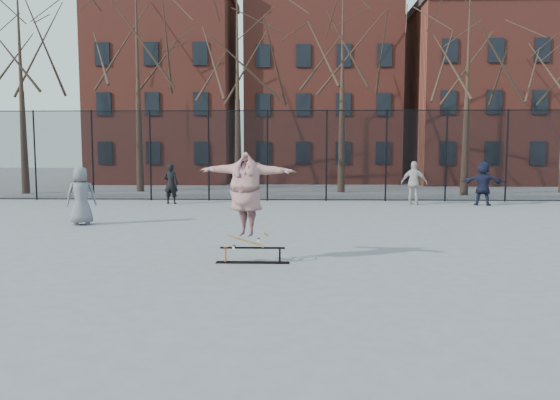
{
  "coord_description": "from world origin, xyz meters",
  "views": [
    {
      "loc": [
        -0.01,
        -11.02,
        2.38
      ],
      "look_at": [
        -0.44,
        1.5,
        1.16
      ],
      "focal_mm": 35.0,
      "sensor_mm": 36.0,
      "label": 1
    }
  ],
  "objects_px": {
    "skate_rail": "(253,256)",
    "skater": "(246,201)",
    "bystander_navy": "(483,183)",
    "skateboard": "(246,244)",
    "bystander_white": "(414,183)",
    "bystander_grey": "(81,196)",
    "bystander_black": "(171,184)"
  },
  "relations": [
    {
      "from": "skate_rail",
      "to": "skateboard",
      "type": "bearing_deg",
      "value": -180.0
    },
    {
      "from": "bystander_white",
      "to": "bystander_navy",
      "type": "height_order",
      "value": "bystander_navy"
    },
    {
      "from": "bystander_white",
      "to": "bystander_grey",
      "type": "bearing_deg",
      "value": 45.35
    },
    {
      "from": "bystander_black",
      "to": "bystander_navy",
      "type": "xyz_separation_m",
      "value": [
        12.86,
        -0.18,
        0.06
      ]
    },
    {
      "from": "skater",
      "to": "bystander_white",
      "type": "height_order",
      "value": "skater"
    },
    {
      "from": "bystander_black",
      "to": "skateboard",
      "type": "bearing_deg",
      "value": 116.75
    },
    {
      "from": "bystander_navy",
      "to": "skater",
      "type": "bearing_deg",
      "value": 71.95
    },
    {
      "from": "skateboard",
      "to": "bystander_black",
      "type": "distance_m",
      "value": 12.33
    },
    {
      "from": "bystander_black",
      "to": "bystander_navy",
      "type": "height_order",
      "value": "bystander_navy"
    },
    {
      "from": "skate_rail",
      "to": "bystander_black",
      "type": "bearing_deg",
      "value": 110.87
    },
    {
      "from": "skate_rail",
      "to": "bystander_white",
      "type": "distance_m",
      "value": 12.93
    },
    {
      "from": "skate_rail",
      "to": "skateboard",
      "type": "xyz_separation_m",
      "value": [
        -0.13,
        -0.0,
        0.25
      ]
    },
    {
      "from": "skate_rail",
      "to": "skateboard",
      "type": "distance_m",
      "value": 0.28
    },
    {
      "from": "skateboard",
      "to": "bystander_navy",
      "type": "relative_size",
      "value": 0.46
    },
    {
      "from": "bystander_grey",
      "to": "bystander_white",
      "type": "height_order",
      "value": "bystander_white"
    },
    {
      "from": "skate_rail",
      "to": "bystander_black",
      "type": "relative_size",
      "value": 0.9
    },
    {
      "from": "skate_rail",
      "to": "skater",
      "type": "bearing_deg",
      "value": 180.0
    },
    {
      "from": "bystander_navy",
      "to": "skateboard",
      "type": "bearing_deg",
      "value": 71.95
    },
    {
      "from": "bystander_black",
      "to": "skate_rail",
      "type": "bearing_deg",
      "value": 117.31
    },
    {
      "from": "skater",
      "to": "bystander_grey",
      "type": "distance_m",
      "value": 7.69
    },
    {
      "from": "bystander_navy",
      "to": "skate_rail",
      "type": "bearing_deg",
      "value": 72.37
    },
    {
      "from": "skateboard",
      "to": "bystander_black",
      "type": "bearing_deg",
      "value": 110.31
    },
    {
      "from": "bystander_black",
      "to": "bystander_white",
      "type": "distance_m",
      "value": 10.11
    },
    {
      "from": "skate_rail",
      "to": "bystander_black",
      "type": "xyz_separation_m",
      "value": [
        -4.41,
        11.56,
        0.71
      ]
    },
    {
      "from": "skater",
      "to": "bystander_white",
      "type": "distance_m",
      "value": 12.98
    },
    {
      "from": "bystander_white",
      "to": "bystander_black",
      "type": "bearing_deg",
      "value": 16.61
    },
    {
      "from": "skateboard",
      "to": "bystander_grey",
      "type": "xyz_separation_m",
      "value": [
        -5.56,
        5.3,
        0.51
      ]
    },
    {
      "from": "bystander_black",
      "to": "skater",
      "type": "bearing_deg",
      "value": 116.75
    },
    {
      "from": "skater",
      "to": "bystander_navy",
      "type": "distance_m",
      "value": 14.25
    },
    {
      "from": "skate_rail",
      "to": "bystander_white",
      "type": "height_order",
      "value": "bystander_white"
    },
    {
      "from": "skater",
      "to": "skate_rail",
      "type": "bearing_deg",
      "value": 15.65
    },
    {
      "from": "skate_rail",
      "to": "bystander_grey",
      "type": "bearing_deg",
      "value": 137.05
    }
  ]
}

